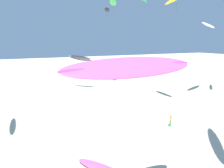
{
  "coord_description": "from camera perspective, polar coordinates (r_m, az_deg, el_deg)",
  "views": [
    {
      "loc": [
        -11.72,
        5.39,
        11.17
      ],
      "look_at": [
        -1.76,
        25.56,
        6.63
      ],
      "focal_mm": 34.77,
      "sensor_mm": 36.0,
      "label": 1
    }
  ],
  "objects": [
    {
      "name": "flying_kite_1",
      "position": [
        47.96,
        24.05,
        13.93
      ],
      "size": [
        7.78,
        6.94,
        14.76
      ],
      "color": "white",
      "rests_on": "ground"
    },
    {
      "name": "flying_kite_4",
      "position": [
        54.72,
        0.32,
        20.61
      ],
      "size": [
        4.87,
        7.4,
        20.48
      ],
      "color": "green",
      "rests_on": "ground"
    },
    {
      "name": "flying_kite_8",
      "position": [
        49.89,
        -8.32,
        6.75
      ],
      "size": [
        4.92,
        11.95,
        8.13
      ],
      "color": "black",
      "rests_on": "ground"
    },
    {
      "name": "flying_kite_9",
      "position": [
        60.53,
        -1.31,
        18.91
      ],
      "size": [
        3.71,
        8.98,
        19.65
      ],
      "color": "black",
      "rests_on": "ground"
    },
    {
      "name": "flying_kite_10",
      "position": [
        11.29,
        5.8,
        4.49
      ],
      "size": [
        8.17,
        5.99,
        10.4
      ],
      "color": "#EA5193",
      "rests_on": "ground"
    },
    {
      "name": "person_near_right",
      "position": [
        29.77,
        15.11,
        -9.04
      ],
      "size": [
        0.47,
        0.31,
        1.75
      ],
      "color": "#338E56",
      "rests_on": "ground"
    }
  ]
}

